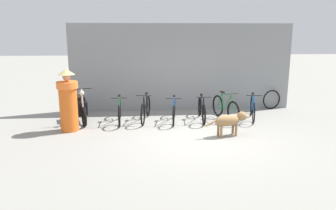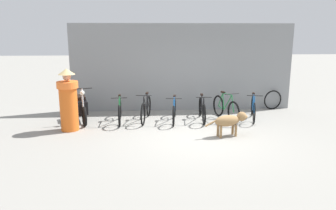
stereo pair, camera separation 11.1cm
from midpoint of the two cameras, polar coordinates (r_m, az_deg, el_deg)
ground_plane at (r=8.57m, az=5.18°, el=-5.52°), size 60.00×60.00×0.00m
shop_wall_back at (r=11.27m, az=2.84°, el=6.56°), size 7.55×0.20×2.94m
bicycle_0 at (r=9.91m, az=-8.08°, el=-1.06°), size 0.46×1.66×0.82m
bicycle_1 at (r=9.99m, az=-3.54°, el=-0.73°), size 0.46×1.72×0.86m
bicycle_2 at (r=9.89m, az=1.41°, el=-1.03°), size 0.46×1.65×0.79m
bicycle_3 at (r=10.09m, az=6.28°, el=-0.80°), size 0.46×1.71×0.80m
bicycle_4 at (r=10.21m, az=10.32°, el=-0.59°), size 0.55×1.61×0.89m
bicycle_5 at (r=10.45m, az=14.91°, el=-0.58°), size 0.55×1.60×0.83m
motorcycle at (r=10.25m, az=-14.49°, el=-0.36°), size 0.69×1.79×1.07m
stray_dog at (r=8.64m, az=11.13°, el=-2.66°), size 1.20×0.49×0.63m
person_in_robes at (r=9.27m, az=-16.64°, el=0.85°), size 0.78×0.78×1.71m
spare_tire_left at (r=11.98m, az=18.02°, el=0.86°), size 0.67×0.18×0.68m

